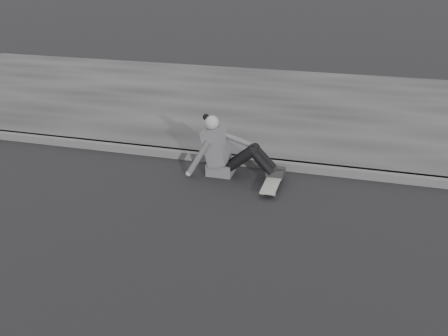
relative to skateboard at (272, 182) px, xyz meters
name	(u,v)px	position (x,y,z in m)	size (l,w,h in m)	color
sidewalk	(439,118)	(2.51, 3.68, -0.01)	(24.00, 6.00, 0.12)	#373737
skateboard	(272,182)	(0.00, 0.00, 0.00)	(0.20, 0.78, 0.09)	#A4A49F
seated_woman	(225,151)	(-0.73, 0.25, 0.29)	(1.38, 0.46, 0.88)	#525254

